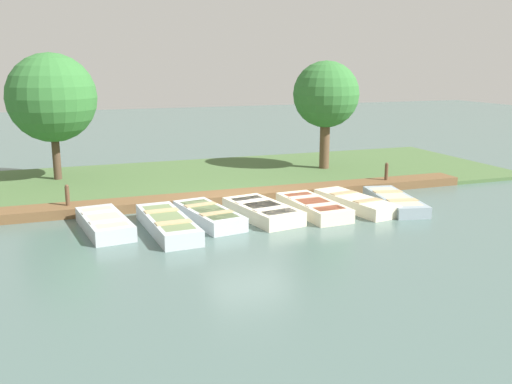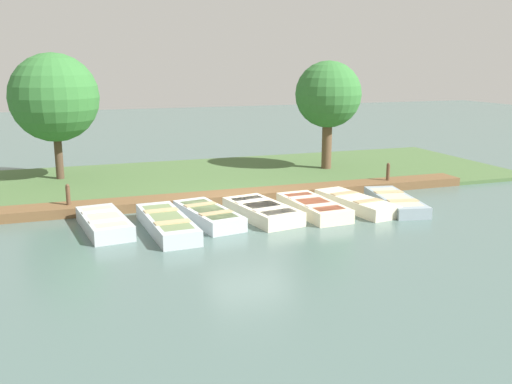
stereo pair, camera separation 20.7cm
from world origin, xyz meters
TOP-DOWN VIEW (x-y plane):
  - ground_plane at (0.00, 0.00)m, footprint 80.00×80.00m
  - shore_bank at (-5.00, 0.00)m, footprint 8.00×24.00m
  - dock_walkway at (-1.48, 0.00)m, footprint 1.01×16.84m
  - rowboat_0 at (0.54, -4.29)m, footprint 2.82×1.35m
  - rowboat_1 at (1.16, -2.71)m, footprint 3.39×1.18m
  - rowboat_2 at (0.68, -1.46)m, footprint 2.95×1.48m
  - rowboat_3 at (0.77, 0.13)m, footprint 2.91×1.67m
  - rowboat_4 at (0.84, 1.71)m, footprint 2.89×1.27m
  - rowboat_5 at (0.76, 3.17)m, footprint 3.15×1.44m
  - rowboat_6 at (0.95, 4.46)m, footprint 3.21×1.57m
  - mooring_post_near at (-1.50, -5.13)m, footprint 0.12×0.12m
  - mooring_post_far at (-1.50, 5.71)m, footprint 0.12×0.12m
  - park_tree_far_left at (-6.47, -5.31)m, footprint 3.21×3.21m
  - park_tree_left at (-5.11, 5.06)m, footprint 2.65×2.65m

SIDE VIEW (x-z plane):
  - ground_plane at x=0.00m, z-range 0.00..0.00m
  - shore_bank at x=-5.00m, z-range 0.00..0.13m
  - dock_walkway at x=-1.48m, z-range 0.00..0.29m
  - rowboat_6 at x=0.95m, z-range 0.00..0.36m
  - rowboat_5 at x=0.76m, z-range 0.00..0.40m
  - rowboat_2 at x=0.68m, z-range 0.00..0.41m
  - rowboat_4 at x=0.84m, z-range 0.00..0.41m
  - rowboat_3 at x=0.77m, z-range 0.00..0.42m
  - rowboat_0 at x=0.54m, z-range 0.00..0.42m
  - rowboat_1 at x=1.16m, z-range 0.00..0.43m
  - mooring_post_near at x=-1.50m, z-range 0.00..0.92m
  - mooring_post_far at x=-1.50m, z-range 0.00..0.92m
  - park_tree_left at x=-5.11m, z-range 0.87..5.33m
  - park_tree_far_left at x=-6.47m, z-range 0.76..5.50m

